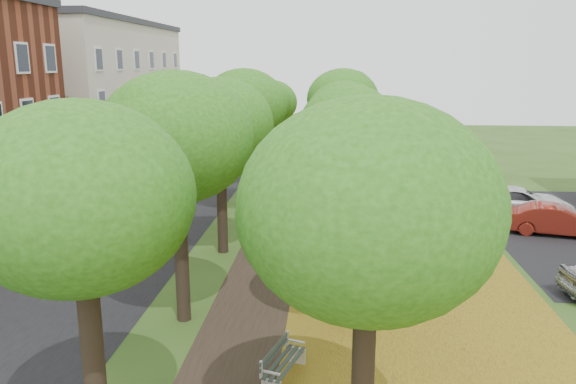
% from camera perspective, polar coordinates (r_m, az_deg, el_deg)
% --- Properties ---
extents(street_asphalt, '(8.00, 70.00, 0.01)m').
position_cam_1_polar(street_asphalt, '(26.64, -16.63, -3.44)').
color(street_asphalt, black).
rests_on(street_asphalt, ground).
extents(footpath, '(3.20, 70.00, 0.01)m').
position_cam_1_polar(footpath, '(24.98, -0.31, -3.96)').
color(footpath, black).
rests_on(footpath, ground).
extents(leaf_verge, '(7.50, 70.00, 0.01)m').
position_cam_1_polar(leaf_verge, '(25.08, 11.18, -4.15)').
color(leaf_verge, olive).
rests_on(leaf_verge, ground).
extents(tree_row_west, '(3.94, 33.94, 6.63)m').
position_cam_1_polar(tree_row_west, '(24.29, -5.55, 7.35)').
color(tree_row_west, black).
rests_on(tree_row_west, ground).
extents(tree_row_east, '(3.94, 33.94, 6.63)m').
position_cam_1_polar(tree_row_east, '(23.93, 5.94, 7.25)').
color(tree_row_east, black).
rests_on(tree_row_east, ground).
extents(building_cream, '(10.30, 20.30, 10.40)m').
position_cam_1_polar(building_cream, '(45.96, -20.26, 9.61)').
color(building_cream, beige).
rests_on(building_cream, ground).
extents(bench, '(0.98, 1.77, 0.80)m').
position_cam_1_polar(bench, '(13.77, -0.59, -16.94)').
color(bench, '#2D3932').
rests_on(bench, ground).
extents(car_red, '(4.19, 2.26, 1.31)m').
position_cam_1_polar(car_red, '(26.91, 25.54, -2.58)').
color(car_red, maroon).
rests_on(car_red, ground).
extents(car_grey, '(4.73, 2.54, 1.30)m').
position_cam_1_polar(car_grey, '(29.40, 22.17, -1.04)').
color(car_grey, '#313035').
rests_on(car_grey, ground).
extents(car_white, '(5.31, 2.98, 1.40)m').
position_cam_1_polar(car_white, '(29.47, 22.41, -0.92)').
color(car_white, silver).
rests_on(car_white, ground).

